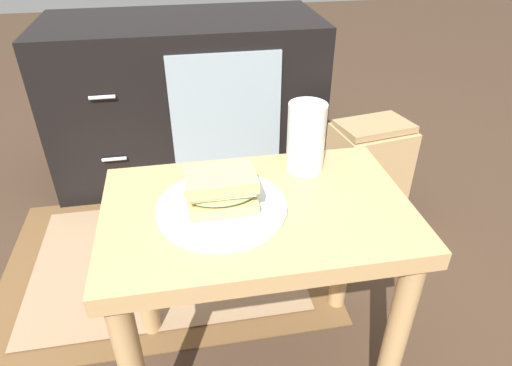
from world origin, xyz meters
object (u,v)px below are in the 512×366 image
sandwich_front (221,189)px  tv_cabinet (188,99)px  beer_glass (306,139)px  paper_bag (367,173)px  plate (222,206)px

sandwich_front → tv_cabinet: bearing=91.7°
sandwich_front → beer_glass: 0.22m
sandwich_front → beer_glass: beer_glass is taller
tv_cabinet → sandwich_front: (0.03, -0.94, 0.21)m
tv_cabinet → paper_bag: (0.55, -0.45, -0.12)m
tv_cabinet → beer_glass: (0.21, -0.83, 0.24)m
plate → paper_bag: (0.52, 0.50, -0.29)m
sandwich_front → paper_bag: (0.52, 0.50, -0.33)m
tv_cabinet → beer_glass: beer_glass is taller
tv_cabinet → plate: size_ratio=4.10×
plate → tv_cabinet: bearing=91.7°
tv_cabinet → plate: 0.96m
tv_cabinet → sandwich_front: 0.97m
plate → beer_glass: 0.22m
paper_bag → plate: bearing=-136.1°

